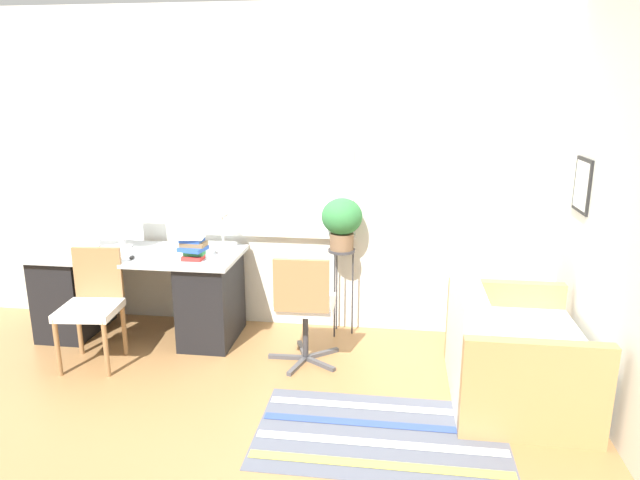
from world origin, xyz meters
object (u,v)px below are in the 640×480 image
(laptop, at_px, (77,242))
(monitor, at_px, (120,220))
(mouse, at_px, (132,257))
(book_stack, at_px, (193,245))
(plant_stand, at_px, (342,263))
(potted_plant, at_px, (342,220))
(desk_lamp, at_px, (222,223))
(office_chair_swivel, at_px, (304,305))
(desk_chair_wooden, at_px, (92,303))
(couch_loveseat, at_px, (511,357))
(keyboard, at_px, (105,256))

(laptop, distance_m, monitor, 0.41)
(mouse, distance_m, book_stack, 0.49)
(monitor, xyz_separation_m, book_stack, (0.72, -0.26, -0.12))
(laptop, relative_size, plant_stand, 0.42)
(monitor, distance_m, potted_plant, 1.86)
(potted_plant, bearing_deg, desk_lamp, -171.13)
(laptop, xyz_separation_m, office_chair_swivel, (1.99, -0.37, -0.31))
(monitor, relative_size, book_stack, 2.03)
(mouse, bearing_deg, desk_chair_wooden, -122.00)
(desk_lamp, bearing_deg, plant_stand, 8.87)
(couch_loveseat, bearing_deg, keyboard, 82.11)
(monitor, relative_size, plant_stand, 0.62)
(monitor, distance_m, office_chair_swivel, 1.77)
(book_stack, xyz_separation_m, desk_chair_wooden, (-0.67, -0.38, -0.37))
(office_chair_swivel, height_order, potted_plant, potted_plant)
(mouse, height_order, desk_chair_wooden, desk_chair_wooden)
(office_chair_swivel, relative_size, couch_loveseat, 0.77)
(book_stack, height_order, plant_stand, book_stack)
(book_stack, bearing_deg, office_chair_swivel, -12.92)
(mouse, xyz_separation_m, couch_loveseat, (2.85, -0.41, -0.46))
(keyboard, bearing_deg, laptop, 148.67)
(monitor, distance_m, mouse, 0.46)
(keyboard, height_order, desk_lamp, desk_lamp)
(laptop, height_order, keyboard, laptop)
(desk_lamp, bearing_deg, desk_chair_wooden, -143.60)
(couch_loveseat, relative_size, potted_plant, 2.66)
(monitor, xyz_separation_m, desk_lamp, (0.89, -0.01, 0.01))
(office_chair_swivel, bearing_deg, potted_plant, -111.67)
(laptop, bearing_deg, keyboard, -31.33)
(keyboard, distance_m, mouse, 0.24)
(monitor, distance_m, desk_lamp, 0.89)
(mouse, relative_size, office_chair_swivel, 0.07)
(desk_chair_wooden, bearing_deg, monitor, 88.42)
(desk_lamp, bearing_deg, book_stack, -124.90)
(laptop, distance_m, plant_stand, 2.22)
(mouse, bearing_deg, office_chair_swivel, -5.81)
(couch_loveseat, bearing_deg, office_chair_swivel, 79.53)
(keyboard, distance_m, couch_loveseat, 3.16)
(monitor, bearing_deg, couch_loveseat, -13.39)
(keyboard, relative_size, office_chair_swivel, 0.37)
(desk_lamp, distance_m, desk_chair_wooden, 1.16)
(keyboard, xyz_separation_m, desk_chair_wooden, (0.05, -0.33, -0.27))
(mouse, bearing_deg, laptop, 158.66)
(desk_lamp, height_order, desk_chair_wooden, desk_lamp)
(laptop, bearing_deg, potted_plant, 6.01)
(keyboard, distance_m, office_chair_swivel, 1.67)
(desk_chair_wooden, relative_size, office_chair_swivel, 0.99)
(laptop, height_order, book_stack, laptop)
(desk_chair_wooden, bearing_deg, mouse, 52.28)
(book_stack, relative_size, office_chair_swivel, 0.26)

